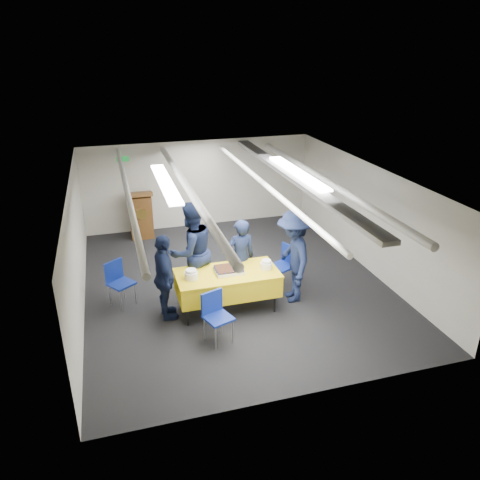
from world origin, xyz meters
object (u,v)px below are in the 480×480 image
sailor_b (192,251)px  sailor_c (165,278)px  chair_left (118,279)px  serving_table (227,283)px  chair_near (215,312)px  sailor_a (240,258)px  chair_right (285,261)px  sailor_d (293,257)px  podium (141,214)px  sheet_cake (229,270)px

sailor_b → sailor_c: (-0.60, -0.57, -0.18)m
chair_left → sailor_b: bearing=-7.1°
serving_table → sailor_b: bearing=131.2°
chair_near → sailor_a: bearing=58.3°
serving_table → sailor_c: size_ratio=1.16×
chair_near → sailor_b: sailor_b is taller
chair_right → sailor_d: size_ratio=0.48×
sailor_a → sailor_b: size_ratio=0.80×
podium → sailor_a: 3.87m
sailor_a → sailor_b: bearing=-12.9°
sheet_cake → chair_left: 2.13m
serving_table → podium: size_ratio=1.50×
chair_near → chair_left: (-1.50, 1.65, 0.00)m
sailor_a → sailor_c: (-1.52, -0.43, 0.01)m
sheet_cake → chair_right: (1.34, 0.58, -0.28)m
chair_left → sailor_b: sailor_b is taller
sailor_b → sheet_cake: bearing=111.4°
podium → chair_right: 4.27m
chair_near → sailor_c: sailor_c is taller
sheet_cake → sailor_a: sailor_a is taller
chair_right → sailor_c: (-2.50, -0.55, 0.28)m
sailor_a → chair_near: bearing=54.0°
serving_table → sailor_a: bearing=50.3°
serving_table → podium: podium is taller
chair_near → sailor_b: (-0.10, 1.47, 0.46)m
serving_table → chair_left: (-1.93, 0.78, -0.03)m
podium → sheet_cake: bearing=-72.8°
chair_right → sailor_c: bearing=-167.7°
sheet_cake → sailor_a: size_ratio=0.32×
serving_table → sailor_b: sailor_b is taller
chair_near → chair_right: same height
podium → sailor_c: 3.96m
podium → chair_right: size_ratio=1.44×
sailor_d → chair_left: bearing=-96.1°
sheet_cake → sailor_c: 1.16m
podium → chair_left: size_ratio=1.44×
sailor_a → sailor_d: bearing=149.4°
sheet_cake → sailor_b: 0.84m
chair_near → sailor_a: (0.82, 1.33, 0.26)m
serving_table → sailor_d: bearing=0.8°
sailor_a → sailor_c: sailor_c is taller
serving_table → sailor_d: (1.30, 0.02, 0.35)m
serving_table → sheet_cake: 0.26m
podium → sailor_c: bearing=-89.0°
sheet_cake → sailor_b: (-0.57, 0.60, 0.18)m
chair_near → sailor_d: sailor_d is taller
podium → sailor_a: bearing=-65.7°
podium → sailor_a: (1.59, -3.52, 0.18)m
sheet_cake → sailor_d: 1.27m
sailor_b → chair_left: bearing=-29.2°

